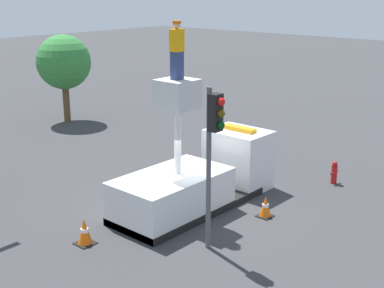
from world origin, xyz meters
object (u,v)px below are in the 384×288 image
object	(u,v)px
fire_hydrant	(334,172)
traffic_cone_rear	(85,232)
worker	(177,50)
traffic_cone_curbside	(265,207)
bucket_truck	(198,179)
tree_right_bg	(64,62)
traffic_light_pole	(213,137)

from	to	relation	value
fire_hydrant	traffic_cone_rear	distance (m)	9.73
worker	traffic_cone_curbside	size ratio (longest dim) A/B	2.50
bucket_truck	fire_hydrant	distance (m)	5.54
worker	traffic_cone_curbside	world-z (taller)	worker
bucket_truck	traffic_cone_rear	xyz separation A→B (m)	(-4.33, 0.53, -0.54)
bucket_truck	traffic_cone_rear	bearing A→B (deg)	172.98
traffic_cone_curbside	worker	bearing A→B (deg)	125.88
traffic_cone_curbside	tree_right_bg	world-z (taller)	tree_right_bg
fire_hydrant	worker	bearing A→B (deg)	156.85
traffic_cone_curbside	traffic_cone_rear	bearing A→B (deg)	150.68
bucket_truck	tree_right_bg	xyz separation A→B (m)	(4.07, 12.94, 2.31)
traffic_cone_rear	tree_right_bg	world-z (taller)	tree_right_bg
traffic_cone_rear	traffic_cone_curbside	xyz separation A→B (m)	(5.01, -2.81, -0.04)
traffic_light_pole	traffic_cone_curbside	world-z (taller)	traffic_light_pole
fire_hydrant	traffic_cone_curbside	world-z (taller)	fire_hydrant
traffic_light_pole	tree_right_bg	bearing A→B (deg)	67.91
fire_hydrant	traffic_cone_rear	xyz separation A→B (m)	(-9.24, 3.05, -0.06)
traffic_light_pole	bucket_truck	bearing A→B (deg)	48.10
tree_right_bg	traffic_cone_rear	bearing A→B (deg)	-124.10
bucket_truck	worker	size ratio (longest dim) A/B	3.59
traffic_light_pole	tree_right_bg	xyz separation A→B (m)	(6.22, 15.34, -0.05)
bucket_truck	traffic_cone_curbside	world-z (taller)	bucket_truck
bucket_truck	fire_hydrant	bearing A→B (deg)	-27.10
traffic_light_pole	traffic_cone_rear	size ratio (longest dim) A/B	5.93
bucket_truck	traffic_light_pole	world-z (taller)	traffic_light_pole
traffic_cone_rear	traffic_cone_curbside	bearing A→B (deg)	-29.32
worker	traffic_cone_rear	world-z (taller)	worker
traffic_cone_rear	traffic_light_pole	bearing A→B (deg)	-53.37
worker	bucket_truck	bearing A→B (deg)	0.00
bucket_truck	traffic_cone_curbside	bearing A→B (deg)	-73.32
fire_hydrant	traffic_cone_rear	size ratio (longest dim) A/B	1.12
fire_hydrant	traffic_cone_curbside	size ratio (longest dim) A/B	1.25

